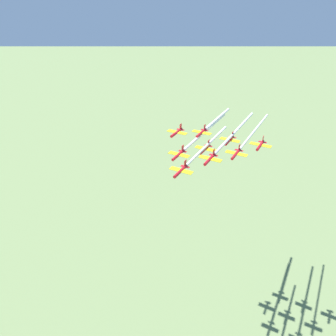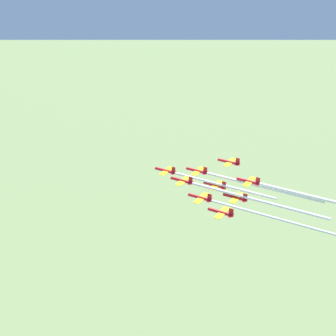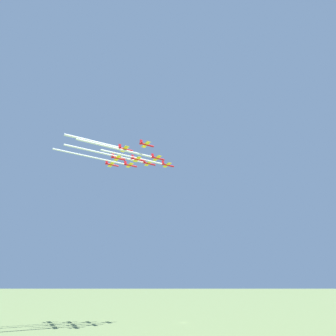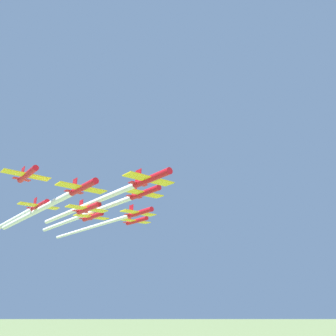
{
  "view_description": "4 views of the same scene",
  "coord_description": "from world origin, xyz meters",
  "views": [
    {
      "loc": [
        17.98,
        -72.54,
        163.88
      ],
      "look_at": [
        -23.53,
        23.29,
        105.37
      ],
      "focal_mm": 35.0,
      "sensor_mm": 36.0,
      "label": 1
    },
    {
      "loc": [
        143.5,
        103.04,
        192.5
      ],
      "look_at": [
        -16.07,
        29.74,
        106.67
      ],
      "focal_mm": 50.0,
      "sensor_mm": 36.0,
      "label": 2
    },
    {
      "loc": [
        -162.7,
        124.64,
        25.77
      ],
      "look_at": [
        -17.2,
        24.62,
        102.35
      ],
      "focal_mm": 28.0,
      "sensor_mm": 36.0,
      "label": 3
    },
    {
      "loc": [
        -54.64,
        -13.0,
        85.37
      ],
      "look_at": [
        -14.69,
        28.0,
        106.64
      ],
      "focal_mm": 35.0,
      "sensor_mm": 36.0,
      "label": 4
    }
  ],
  "objects": [
    {
      "name": "jet_7",
      "position": [
        -9.9,
        61.44,
        103.21
      ],
      "size": [
        9.37,
        9.9,
        3.3
      ],
      "rotation": [
        0.0,
        0.0,
        3.05
      ],
      "color": "red"
    },
    {
      "name": "smoke_trail_3",
      "position": [
        -1.55,
        77.57,
        103.17
      ],
      "size": [
        5.19,
        47.87,
        0.93
      ],
      "rotation": [
        0.0,
        0.0,
        3.05
      ],
      "color": "white"
    },
    {
      "name": "ground_plane",
      "position": [
        0.0,
        0.0,
        0.0
      ],
      "size": [
        3000.0,
        3000.0,
        0.0
      ],
      "primitive_type": "plane",
      "color": "#6B7F4C"
    },
    {
      "name": "jet_3",
      "position": [
        -4.08,
        49.17,
        103.22
      ],
      "size": [
        9.37,
        9.9,
        3.3
      ],
      "rotation": [
        0.0,
        0.0,
        3.05
      ],
      "color": "red"
    },
    {
      "name": "jet_5",
      "position": [
        -31.52,
        51.61,
        107.13
      ],
      "size": [
        9.37,
        9.9,
        3.3
      ],
      "rotation": [
        0.0,
        0.0,
        3.05
      ],
      "color": "red"
    },
    {
      "name": "jet_4",
      "position": [
        -17.8,
        50.39,
        102.23
      ],
      "size": [
        9.37,
        9.9,
        3.3
      ],
      "rotation": [
        0.0,
        0.0,
        3.05
      ],
      "color": "red"
    },
    {
      "name": "jet_1",
      "position": [
        -11.98,
        38.12,
        104.46
      ],
      "size": [
        9.37,
        9.9,
        3.3
      ],
      "rotation": [
        0.0,
        0.0,
        3.05
      ],
      "color": "red"
    },
    {
      "name": "smoke_trail_8",
      "position": [
        -21.77,
        83.5,
        103.98
      ],
      "size": [
        4.21,
        32.78,
        1.3
      ],
      "rotation": [
        0.0,
        0.0,
        3.05
      ],
      "color": "white"
    },
    {
      "name": "smoke_trail_2",
      "position": [
        -23.11,
        68.47,
        102.93
      ],
      "size": [
        5.59,
        49.36,
        1.21
      ],
      "rotation": [
        0.0,
        0.0,
        3.05
      ],
      "color": "white"
    },
    {
      "name": "jet_8",
      "position": [
        -23.62,
        62.67,
        104.02
      ],
      "size": [
        9.37,
        9.9,
        3.3
      ],
      "rotation": [
        0.0,
        0.0,
        3.05
      ],
      "color": "red"
    },
    {
      "name": "jet_2",
      "position": [
        -25.7,
        39.34,
        102.98
      ],
      "size": [
        9.37,
        9.9,
        3.3
      ],
      "rotation": [
        0.0,
        0.0,
        3.05
      ],
      "color": "red"
    },
    {
      "name": "smoke_trail_0",
      "position": [
        -17.51,
        53.7,
        103.07
      ],
      "size": [
        5.0,
        44.36,
        1.06
      ],
      "rotation": [
        0.0,
        0.0,
        3.05
      ],
      "color": "white"
    },
    {
      "name": "smoke_trail_1",
      "position": [
        -9.17,
        69.66,
        104.41
      ],
      "size": [
        5.93,
        54.18,
        1.12
      ],
      "rotation": [
        0.0,
        0.0,
        3.05
      ],
      "color": "white"
    },
    {
      "name": "jet_6",
      "position": [
        3.82,
        60.22,
        103.82
      ],
      "size": [
        9.37,
        9.9,
        3.3
      ],
      "rotation": [
        0.0,
        0.0,
        3.05
      ],
      "color": "red"
    },
    {
      "name": "jet_0",
      "position": [
        -19.88,
        27.07,
        103.12
      ],
      "size": [
        9.37,
        9.9,
        3.3
      ],
      "rotation": [
        0.0,
        0.0,
        3.05
      ],
      "color": "red"
    }
  ]
}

